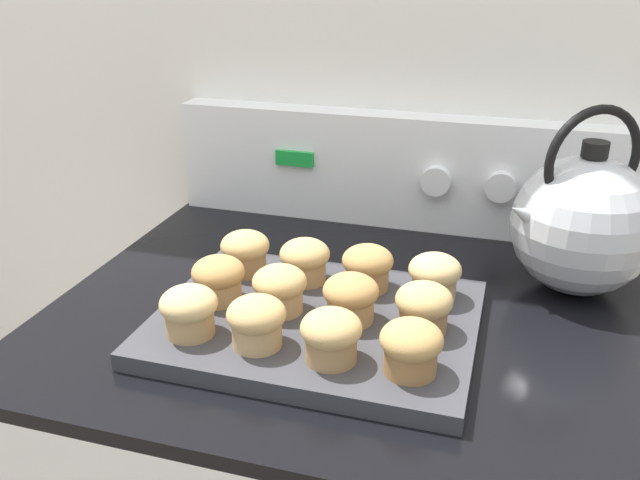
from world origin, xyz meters
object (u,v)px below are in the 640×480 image
at_px(tea_kettle, 582,223).
at_px(muffin_r1_c1, 280,288).
at_px(muffin_r0_c1, 257,321).
at_px(muffin_r0_c3, 411,346).
at_px(muffin_r1_c0, 219,278).
at_px(muffin_r2_c2, 367,266).
at_px(muffin_pan, 317,323).
at_px(muffin_r2_c1, 305,260).
at_px(muffin_r1_c2, 351,297).
at_px(muffin_r2_c3, 435,276).
at_px(muffin_r1_c3, 424,307).
at_px(muffin_r2_c0, 245,251).
at_px(muffin_r0_c0, 189,310).
at_px(muffin_r0_c2, 331,335).

bearing_deg(tea_kettle, muffin_r1_c1, -148.95).
height_order(muffin_r0_c1, muffin_r0_c3, same).
xyz_separation_m(muffin_r0_c1, muffin_r0_c3, (0.17, -0.00, 0.00)).
relative_size(muffin_r0_c1, muffin_r1_c0, 1.00).
relative_size(muffin_r1_c0, muffin_r2_c2, 1.00).
height_order(muffin_pan, muffin_r2_c1, muffin_r2_c1).
height_order(muffin_r1_c2, tea_kettle, tea_kettle).
relative_size(muffin_r1_c0, muffin_r2_c3, 1.00).
xyz_separation_m(muffin_pan, muffin_r1_c2, (0.04, -0.00, 0.04)).
relative_size(muffin_r1_c3, muffin_r2_c0, 1.00).
xyz_separation_m(muffin_r0_c1, muffin_r2_c1, (0.00, 0.17, 0.00)).
bearing_deg(muffin_r2_c1, muffin_r2_c0, 178.11).
height_order(muffin_r1_c0, muffin_r2_c0, same).
bearing_deg(muffin_r2_c2, muffin_pan, -116.05).
bearing_deg(muffin_r1_c1, muffin_r0_c3, -25.53).
height_order(muffin_r1_c3, muffin_r2_c3, same).
bearing_deg(muffin_r2_c3, tea_kettle, 35.09).
bearing_deg(muffin_r2_c3, muffin_pan, -146.62).
height_order(muffin_r1_c2, muffin_r2_c1, same).
bearing_deg(muffin_r0_c0, tea_kettle, 34.06).
distance_m(muffin_r0_c3, muffin_r1_c3, 0.09).
xyz_separation_m(muffin_r0_c0, muffin_r1_c1, (0.08, 0.08, 0.00)).
bearing_deg(muffin_pan, muffin_r2_c3, 33.38).
height_order(muffin_r0_c1, muffin_r1_c3, same).
bearing_deg(muffin_r1_c2, muffin_r0_c0, -153.86).
distance_m(muffin_r2_c1, muffin_r2_c3, 0.17).
xyz_separation_m(muffin_r1_c2, muffin_r2_c0, (-0.17, 0.09, 0.00)).
distance_m(muffin_r1_c1, muffin_r2_c1, 0.09).
relative_size(muffin_r0_c0, muffin_r1_c0, 1.00).
height_order(muffin_r1_c0, tea_kettle, tea_kettle).
xyz_separation_m(muffin_r0_c0, muffin_r2_c0, (-0.00, 0.17, 0.00)).
xyz_separation_m(muffin_r1_c0, tea_kettle, (0.43, 0.21, 0.04)).
distance_m(muffin_r0_c3, muffin_r2_c3, 0.17).
relative_size(muffin_r0_c1, muffin_r2_c0, 1.00).
distance_m(muffin_r1_c0, muffin_r2_c1, 0.12).
bearing_deg(muffin_r0_c2, tea_kettle, 48.67).
bearing_deg(muffin_r2_c0, tea_kettle, 15.85).
distance_m(muffin_r1_c3, muffin_r2_c1, 0.19).
relative_size(muffin_r0_c2, muffin_r1_c1, 1.00).
bearing_deg(muffin_r0_c1, tea_kettle, 39.96).
bearing_deg(muffin_r1_c1, muffin_pan, 3.37).
bearing_deg(muffin_r1_c3, muffin_r2_c0, 161.83).
relative_size(muffin_r1_c1, muffin_r2_c2, 1.00).
height_order(muffin_pan, muffin_r0_c0, muffin_r0_c0).
relative_size(muffin_r0_c3, muffin_r1_c3, 1.00).
bearing_deg(muffin_r2_c0, muffin_r0_c2, -45.57).
xyz_separation_m(muffin_r0_c3, muffin_r1_c0, (-0.26, 0.09, 0.00)).
height_order(muffin_r2_c2, tea_kettle, tea_kettle).
height_order(muffin_pan, muffin_r1_c0, muffin_r1_c0).
xyz_separation_m(muffin_r0_c1, muffin_r1_c1, (-0.00, 0.08, 0.00)).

